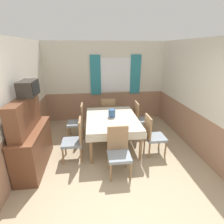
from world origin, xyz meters
TOP-DOWN VIEW (x-y plane):
  - ground_plane at (0.00, 0.00)m, footprint 16.00×16.00m
  - wall_back at (0.02, 3.88)m, footprint 4.33×0.09m
  - wall_left at (-1.99, 1.93)m, footprint 0.05×4.25m
  - wall_right at (1.99, 1.93)m, footprint 0.05×4.25m
  - dining_table at (0.00, 2.06)m, footprint 1.28×1.70m
  - chair_left_far at (-0.88, 2.59)m, footprint 0.44×0.44m
  - chair_right_near at (0.89, 1.54)m, footprint 0.44×0.44m
  - chair_head_window at (0.00, 3.15)m, footprint 0.44×0.44m
  - chair_left_near at (-0.88, 1.54)m, footprint 0.44×0.44m
  - chair_head_near at (0.00, 0.97)m, footprint 0.44×0.44m
  - chair_right_far at (0.89, 2.59)m, footprint 0.44×0.44m
  - sideboard at (-1.74, 1.37)m, footprint 0.46×1.39m
  - tv at (-1.69, 1.56)m, footprint 0.29×0.54m
  - vase at (0.01, 2.12)m, footprint 0.18×0.18m

SIDE VIEW (x-z plane):
  - ground_plane at x=0.00m, z-range 0.00..0.00m
  - chair_left_far at x=-0.88m, z-range 0.02..0.98m
  - chair_right_near at x=0.89m, z-range 0.02..0.98m
  - chair_head_window at x=0.00m, z-range 0.02..0.98m
  - chair_left_near at x=-0.88m, z-range 0.02..0.98m
  - chair_head_near at x=0.00m, z-range 0.02..0.98m
  - chair_right_far at x=0.89m, z-range 0.02..0.98m
  - sideboard at x=-1.74m, z-range -0.11..1.39m
  - dining_table at x=0.00m, z-range 0.27..1.03m
  - vase at x=0.01m, z-range 0.75..0.95m
  - wall_left at x=-1.99m, z-range 0.00..2.60m
  - wall_right at x=1.99m, z-range 0.00..2.60m
  - wall_back at x=0.02m, z-range 0.02..2.62m
  - tv at x=-1.69m, z-range 1.51..1.80m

